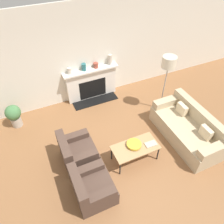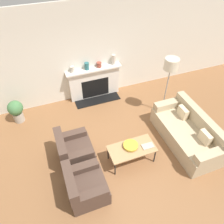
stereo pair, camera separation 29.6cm
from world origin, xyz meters
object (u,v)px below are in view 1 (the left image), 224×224
object	(u,v)px
fireplace	(92,84)
mantel_vase_center_right	(96,65)
couch	(188,129)
mantel_vase_right	(110,60)
mantel_vase_center_left	(84,67)
floor_lamp	(168,66)
bowl	(134,144)
coffee_table	(135,148)
armchair_near	(91,188)
armchair_far	(77,152)
mantel_vase_left	(69,71)
book	(151,144)
potted_plant	(14,115)

from	to	relation	value
fireplace	mantel_vase_center_right	world-z (taller)	mantel_vase_center_right
couch	mantel_vase_right	size ratio (longest dim) A/B	6.43
mantel_vase_center_left	mantel_vase_center_right	size ratio (longest dim) A/B	1.41
fireplace	floor_lamp	world-z (taller)	floor_lamp
mantel_vase_center_right	bowl	bearing A→B (deg)	-92.73
mantel_vase_right	couch	bearing A→B (deg)	-69.42
couch	coffee_table	xyz separation A→B (m)	(-1.58, -0.05, 0.11)
couch	mantel_vase_center_right	size ratio (longest dim) A/B	13.34
mantel_vase_center_left	armchair_near	bearing A→B (deg)	-107.58
fireplace	armchair_far	xyz separation A→B (m)	(-1.19, -2.17, -0.20)
coffee_table	mantel_vase_right	bearing A→B (deg)	77.97
floor_lamp	mantel_vase_left	world-z (taller)	floor_lamp
mantel_vase_left	mantel_vase_center_left	xyz separation A→B (m)	(0.43, 0.00, 0.01)
floor_lamp	mantel_vase_right	distance (m)	1.78
mantel_vase_left	fireplace	bearing A→B (deg)	-1.42
mantel_vase_left	mantel_vase_right	world-z (taller)	mantel_vase_right
book	potted_plant	size ratio (longest dim) A/B	0.41
mantel_vase_center_right	mantel_vase_center_left	bearing A→B (deg)	180.00
coffee_table	floor_lamp	xyz separation A→B (m)	(1.60, 1.29, 1.06)
book	floor_lamp	distance (m)	2.10
coffee_table	fireplace	bearing A→B (deg)	91.37
armchair_far	mantel_vase_right	world-z (taller)	mantel_vase_right
book	mantel_vase_right	size ratio (longest dim) A/B	0.90
couch	coffee_table	distance (m)	1.58
potted_plant	book	bearing A→B (deg)	-41.00
couch	bowl	xyz separation A→B (m)	(-1.59, 0.00, 0.19)
couch	mantel_vase_center_left	bearing A→B (deg)	-145.47
mantel_vase_center_left	potted_plant	size ratio (longest dim) A/B	0.31
armchair_near	fireplace	bearing A→B (deg)	-20.75
couch	floor_lamp	world-z (taller)	floor_lamp
armchair_far	mantel_vase_center_right	size ratio (longest dim) A/B	5.50
armchair_near	mantel_vase_center_right	xyz separation A→B (m)	(1.37, 3.15, 0.80)
couch	mantel_vase_left	distance (m)	3.59
fireplace	mantel_vase_left	size ratio (longest dim) A/B	8.87
floor_lamp	mantel_vase_right	xyz separation A→B (m)	(-1.02, 1.42, -0.30)
armchair_near	mantel_vase_right	size ratio (longest dim) A/B	2.65
armchair_far	mantel_vase_center_left	distance (m)	2.54
mantel_vase_center_left	coffee_table	bearing A→B (deg)	-84.64
fireplace	couch	xyz separation A→B (m)	(1.64, -2.65, -0.18)
mantel_vase_right	potted_plant	distance (m)	3.14
floor_lamp	armchair_near	bearing A→B (deg)	-148.75
book	mantel_vase_right	bearing A→B (deg)	87.90
book	floor_lamp	xyz separation A→B (m)	(1.24, 1.37, 1.01)
floor_lamp	mantel_vase_right	world-z (taller)	floor_lamp
fireplace	potted_plant	bearing A→B (deg)	-171.88
couch	armchair_far	world-z (taller)	couch
couch	armchair_near	xyz separation A→B (m)	(-2.83, -0.49, -0.02)
book	potted_plant	world-z (taller)	potted_plant
armchair_far	mantel_vase_right	xyz separation A→B (m)	(1.83, 2.18, 0.88)
fireplace	coffee_table	world-z (taller)	fireplace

